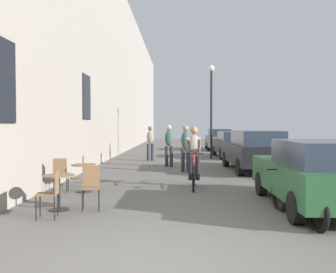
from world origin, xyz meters
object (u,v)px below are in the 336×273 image
cafe_table_near (59,185)px  pedestrian_far (150,141)px  parked_car_fourth (219,139)px  cafe_chair_mid_toward_street (87,169)px  parked_car_third (232,144)px  parked_motorcycle (297,198)px  street_lamp (211,99)px  cafe_table_mid (84,172)px  cafe_chair_mid_toward_wall (60,172)px  cafe_chair_near_toward_street (91,185)px  parked_car_nearest (314,173)px  cafe_chair_near_toward_wall (51,191)px  pedestrian_near (186,146)px  cyclist_on_bicycle (194,159)px  pedestrian_mid (169,143)px  parked_car_second (254,150)px

cafe_table_near → pedestrian_far: (1.07, 10.50, 0.44)m
parked_car_fourth → cafe_chair_mid_toward_street: bearing=-109.0°
parked_car_third → pedestrian_far: bearing=-156.1°
parked_motorcycle → street_lamp: bearing=91.9°
cafe_table_mid → cafe_chair_mid_toward_wall: 0.60m
cafe_chair_near_toward_street → pedestrian_far: 10.45m
cafe_chair_mid_toward_street → cafe_chair_mid_toward_wall: size_ratio=1.00×
cafe_table_near → cafe_chair_mid_toward_wall: size_ratio=0.81×
parked_car_nearest → cafe_chair_near_toward_wall: bearing=-169.7°
parked_car_fourth → pedestrian_near: bearing=-102.0°
cyclist_on_bicycle → cafe_chair_mid_toward_street: bearing=-177.7°
cafe_chair_near_toward_street → pedestrian_mid: (1.41, 7.85, 0.48)m
cafe_table_near → cafe_chair_near_toward_street: size_ratio=0.81×
cafe_chair_near_toward_street → parked_car_second: size_ratio=0.20×
parked_car_third → parked_motorcycle: bearing=-93.4°
cafe_table_mid → cafe_chair_mid_toward_wall: bearing=-172.8°
cafe_chair_mid_toward_street → pedestrian_far: 7.93m
cyclist_on_bicycle → street_lamp: street_lamp is taller
cafe_chair_near_toward_street → parked_car_fourth: size_ratio=0.21×
cyclist_on_bicycle → parked_car_nearest: 3.47m
cafe_chair_near_toward_street → parked_car_third: (4.73, 12.33, 0.22)m
cafe_table_mid → parked_car_fourth: parked_car_fourth is taller
cafe_table_near → parked_car_third: (5.37, 12.41, 0.22)m
cafe_chair_near_toward_wall → cafe_chair_mid_toward_wall: 2.71m
cafe_table_mid → cafe_chair_mid_toward_wall: cafe_chair_mid_toward_wall is taller
parked_car_third → parked_motorcycle: 13.05m
cafe_chair_mid_toward_street → street_lamp: bearing=65.0°
pedestrian_mid → parked_car_fourth: pedestrian_mid is taller
cafe_chair_near_toward_street → pedestrian_far: size_ratio=0.52×
street_lamp → parked_motorcycle: size_ratio=2.29×
parked_car_third → parked_car_second: bearing=-90.4°
parked_car_second → parked_car_fourth: 11.98m
street_lamp → parked_motorcycle: 12.75m
cafe_chair_mid_toward_street → parked_car_nearest: bearing=-24.2°
street_lamp → parked_car_second: bearing=-77.9°
pedestrian_mid → cafe_table_near: bearing=-104.5°
pedestrian_mid → pedestrian_far: size_ratio=1.03×
cafe_chair_near_toward_street → parked_car_third: 13.21m
cafe_table_mid → pedestrian_near: size_ratio=0.41×
parked_car_second → cafe_table_mid: bearing=-140.0°
pedestrian_far → parked_car_second: (4.26, -3.98, -0.16)m
pedestrian_mid → pedestrian_far: pedestrian_mid is taller
cafe_chair_near_toward_street → cafe_chair_mid_toward_wall: same height
cyclist_on_bicycle → parked_car_second: cyclist_on_bicycle is taller
cafe_chair_near_toward_street → parked_car_fourth: (4.71, 18.43, 0.26)m
cyclist_on_bicycle → cafe_table_near: bearing=-135.8°
cafe_table_near → parked_car_second: 8.43m
cyclist_on_bicycle → pedestrian_mid: size_ratio=1.00×
pedestrian_mid → parked_motorcycle: 8.94m
cafe_chair_mid_toward_street → cafe_chair_mid_toward_wall: 0.88m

